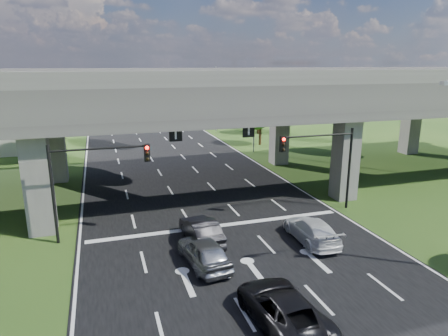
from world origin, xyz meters
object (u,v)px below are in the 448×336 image
streetlight_far (251,104)px  car_dark (201,231)px  car_white (311,230)px  streetlight_beyond (214,94)px  car_trailing (283,308)px  car_silver (204,252)px  signal_right (324,155)px  signal_left (91,173)px

streetlight_far → car_dark: streetlight_far is taller
streetlight_far → car_white: streetlight_far is taller
streetlight_far → car_dark: size_ratio=2.20×
streetlight_beyond → car_trailing: bearing=-102.7°
streetlight_far → car_dark: 26.01m
streetlight_beyond → car_trailing: 48.55m
car_silver → car_dark: bearing=-108.5°
car_trailing → signal_right: bearing=-131.1°
signal_left → car_trailing: 13.66m
signal_right → car_dark: (-9.62, -2.51, -3.41)m
car_white → streetlight_beyond: bearing=-95.1°
car_silver → car_white: bearing=-179.6°
signal_left → car_silver: signal_left is taller
signal_left → car_dark: 7.36m
streetlight_far → car_trailing: (-10.65, -31.10, -5.09)m
signal_right → car_silver: 11.94m
streetlight_beyond → car_trailing: streetlight_beyond is taller
car_silver → car_dark: size_ratio=0.98×
streetlight_beyond → signal_left: bearing=-116.4°
car_silver → car_white: car_silver is taller
car_dark → car_trailing: (1.25, -8.53, -0.02)m
signal_right → car_silver: signal_right is taller
signal_right → car_silver: size_ratio=1.35×
car_dark → signal_right: bearing=-168.6°
signal_right → car_trailing: signal_right is taller
car_white → streetlight_far: bearing=-100.0°
signal_right → car_dark: signal_right is taller
signal_left → car_trailing: bearing=-56.6°
streetlight_far → streetlight_beyond: (0.00, 16.00, 0.00)m
streetlight_beyond → car_trailing: size_ratio=1.91×
signal_right → streetlight_beyond: bearing=86.4°
streetlight_far → car_trailing: size_ratio=1.91×
car_trailing → signal_left: bearing=-60.5°
car_silver → streetlight_beyond: bearing=-113.9°
signal_right → streetlight_beyond: streetlight_beyond is taller
car_silver → car_trailing: car_silver is taller
signal_left → car_silver: 8.31m
car_trailing → streetlight_far: bearing=-112.8°
signal_right → car_trailing: (-8.38, -11.04, -3.43)m
signal_right → streetlight_beyond: 36.17m
car_silver → car_white: (6.92, 0.92, -0.06)m
signal_left → car_silver: (5.48, -5.25, -3.40)m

